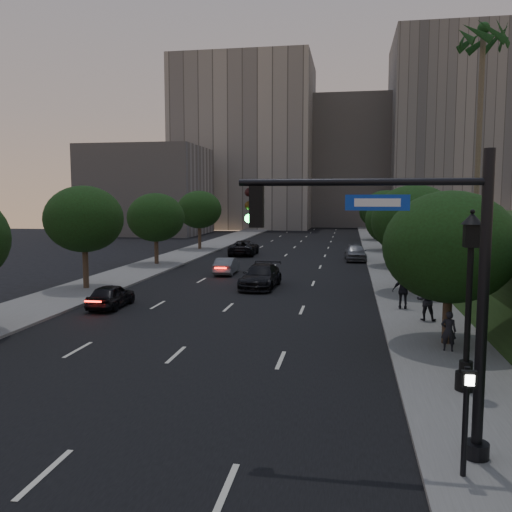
% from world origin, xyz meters
% --- Properties ---
extents(ground, '(160.00, 160.00, 0.00)m').
position_xyz_m(ground, '(0.00, 0.00, 0.00)').
color(ground, black).
rests_on(ground, ground).
extents(road_surface, '(16.00, 140.00, 0.02)m').
position_xyz_m(road_surface, '(0.00, 30.00, 0.01)').
color(road_surface, black).
rests_on(road_surface, ground).
extents(sidewalk_right, '(4.50, 140.00, 0.15)m').
position_xyz_m(sidewalk_right, '(10.25, 30.00, 0.07)').
color(sidewalk_right, slate).
rests_on(sidewalk_right, ground).
extents(sidewalk_left, '(4.50, 140.00, 0.15)m').
position_xyz_m(sidewalk_left, '(-10.25, 30.00, 0.07)').
color(sidewalk_left, slate).
rests_on(sidewalk_left, ground).
extents(parapet_wall, '(0.35, 90.00, 0.70)m').
position_xyz_m(parapet_wall, '(13.50, 28.00, 4.35)').
color(parapet_wall, slate).
rests_on(parapet_wall, embankment).
extents(office_block_left, '(26.00, 20.00, 32.00)m').
position_xyz_m(office_block_left, '(-14.00, 92.00, 16.00)').
color(office_block_left, gray).
rests_on(office_block_left, ground).
extents(office_block_mid, '(22.00, 18.00, 26.00)m').
position_xyz_m(office_block_mid, '(6.00, 102.00, 13.00)').
color(office_block_mid, '#A09993').
rests_on(office_block_mid, ground).
extents(office_block_right, '(20.00, 22.00, 36.00)m').
position_xyz_m(office_block_right, '(24.00, 96.00, 18.00)').
color(office_block_right, gray).
rests_on(office_block_right, ground).
extents(office_block_filler, '(18.00, 16.00, 14.00)m').
position_xyz_m(office_block_filler, '(-26.00, 70.00, 7.00)').
color(office_block_filler, '#A09993').
rests_on(office_block_filler, ground).
extents(tree_right_a, '(5.20, 5.20, 6.24)m').
position_xyz_m(tree_right_a, '(10.30, 8.00, 4.02)').
color(tree_right_a, '#38281C').
rests_on(tree_right_a, ground).
extents(tree_right_b, '(5.20, 5.20, 6.74)m').
position_xyz_m(tree_right_b, '(10.30, 20.00, 4.52)').
color(tree_right_b, '#38281C').
rests_on(tree_right_b, ground).
extents(tree_right_c, '(5.20, 5.20, 6.24)m').
position_xyz_m(tree_right_c, '(10.30, 33.00, 4.02)').
color(tree_right_c, '#38281C').
rests_on(tree_right_c, ground).
extents(tree_right_d, '(5.20, 5.20, 6.74)m').
position_xyz_m(tree_right_d, '(10.30, 47.00, 4.52)').
color(tree_right_d, '#38281C').
rests_on(tree_right_d, ground).
extents(tree_right_e, '(5.20, 5.20, 6.24)m').
position_xyz_m(tree_right_e, '(10.30, 62.00, 4.02)').
color(tree_right_e, '#38281C').
rests_on(tree_right_e, ground).
extents(tree_left_b, '(5.00, 5.00, 6.71)m').
position_xyz_m(tree_left_b, '(-10.30, 18.00, 4.58)').
color(tree_left_b, '#38281C').
rests_on(tree_left_b, ground).
extents(tree_left_c, '(5.00, 5.00, 6.34)m').
position_xyz_m(tree_left_c, '(-10.30, 31.00, 4.21)').
color(tree_left_c, '#38281C').
rests_on(tree_left_c, ground).
extents(tree_left_d, '(5.00, 5.00, 6.71)m').
position_xyz_m(tree_left_d, '(-10.30, 45.00, 4.58)').
color(tree_left_d, '#38281C').
rests_on(tree_left_d, ground).
extents(palm_far, '(3.20, 3.20, 15.50)m').
position_xyz_m(palm_far, '(16.00, 30.00, 17.64)').
color(palm_far, '#4C4233').
rests_on(palm_far, embankment).
extents(traffic_signal_mast, '(5.68, 0.56, 7.00)m').
position_xyz_m(traffic_signal_mast, '(8.20, -1.91, 3.67)').
color(traffic_signal_mast, black).
rests_on(traffic_signal_mast, ground).
extents(street_lamp, '(0.64, 0.64, 5.62)m').
position_xyz_m(street_lamp, '(9.94, 2.55, 2.63)').
color(street_lamp, black).
rests_on(street_lamp, ground).
extents(pedestrian_signal, '(0.30, 0.33, 2.50)m').
position_xyz_m(pedestrian_signal, '(8.84, -2.85, 1.57)').
color(pedestrian_signal, black).
rests_on(pedestrian_signal, ground).
extents(sedan_near_left, '(1.66, 3.91, 1.32)m').
position_xyz_m(sedan_near_left, '(-6.26, 12.93, 0.66)').
color(sedan_near_left, black).
rests_on(sedan_near_left, ground).
extents(sedan_mid_left, '(1.50, 4.03, 1.32)m').
position_xyz_m(sedan_mid_left, '(-2.96, 26.58, 0.66)').
color(sedan_mid_left, slate).
rests_on(sedan_mid_left, ground).
extents(sedan_far_left, '(2.71, 5.61, 1.54)m').
position_xyz_m(sedan_far_left, '(-4.31, 40.51, 0.77)').
color(sedan_far_left, black).
rests_on(sedan_far_left, ground).
extents(sedan_near_right, '(2.41, 5.42, 1.55)m').
position_xyz_m(sedan_near_right, '(0.69, 20.70, 0.77)').
color(sedan_near_right, black).
rests_on(sedan_near_right, ground).
extents(sedan_far_right, '(2.17, 4.88, 1.63)m').
position_xyz_m(sedan_far_right, '(7.00, 37.39, 0.82)').
color(sedan_far_right, slate).
rests_on(sedan_far_right, ground).
extents(pedestrian_a, '(0.62, 0.46, 1.53)m').
position_xyz_m(pedestrian_a, '(10.18, 6.88, 0.92)').
color(pedestrian_a, black).
rests_on(pedestrian_a, sidewalk_right).
extents(pedestrian_b, '(1.05, 0.89, 1.91)m').
position_xyz_m(pedestrian_b, '(10.06, 12.05, 1.10)').
color(pedestrian_b, black).
rests_on(pedestrian_b, sidewalk_right).
extents(pedestrian_c, '(1.15, 0.54, 1.91)m').
position_xyz_m(pedestrian_c, '(9.25, 14.66, 1.10)').
color(pedestrian_c, black).
rests_on(pedestrian_c, sidewalk_right).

